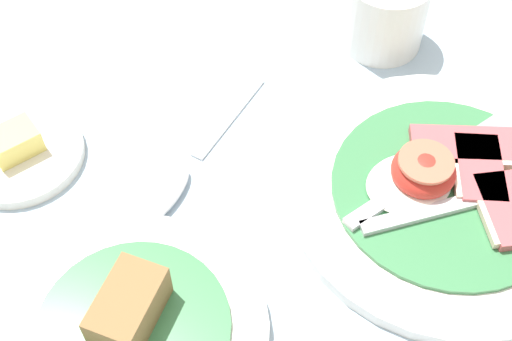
# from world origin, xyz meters

# --- Properties ---
(ground_plane) EXTENTS (3.00, 3.00, 0.00)m
(ground_plane) POSITION_xyz_m (0.00, 0.00, 0.00)
(ground_plane) COLOR #A3BCD1
(breakfast_plate) EXTENTS (0.26, 0.26, 0.04)m
(breakfast_plate) POSITION_xyz_m (0.10, 0.01, 0.01)
(breakfast_plate) COLOR silver
(breakfast_plate) RESTS_ON ground_plane
(bread_plate) EXTENTS (0.19, 0.19, 0.05)m
(bread_plate) POSITION_xyz_m (-0.17, -0.00, 0.01)
(bread_plate) COLOR silver
(bread_plate) RESTS_ON ground_plane
(sugar_cup) EXTENTS (0.08, 0.08, 0.07)m
(sugar_cup) POSITION_xyz_m (0.15, 0.19, 0.04)
(sugar_cup) COLOR white
(sugar_cup) RESTS_ON ground_plane
(butter_dish) EXTENTS (0.11, 0.11, 0.03)m
(butter_dish) POSITION_xyz_m (-0.20, 0.20, 0.01)
(butter_dish) COLOR silver
(butter_dish) RESTS_ON ground_plane
(teaspoon_by_saucer) EXTENTS (0.17, 0.13, 0.01)m
(teaspoon_by_saucer) POSITION_xyz_m (-0.09, 0.12, 0.01)
(teaspoon_by_saucer) COLOR silver
(teaspoon_by_saucer) RESTS_ON ground_plane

